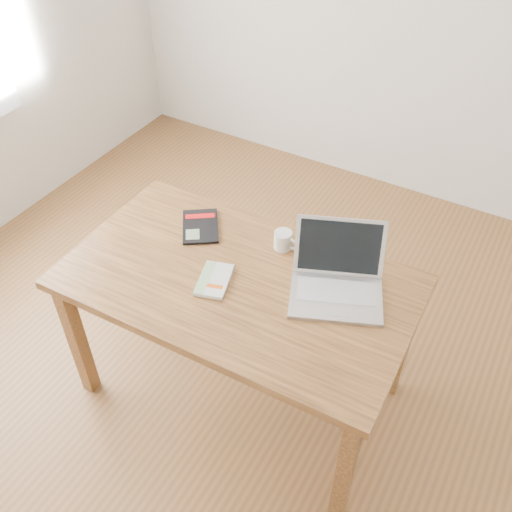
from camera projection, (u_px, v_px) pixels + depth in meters
The scene contains 6 objects.
room at pixel (219, 141), 1.94m from camera, with size 4.04×4.04×2.70m.
desk at pixel (238, 294), 2.37m from camera, with size 1.44×0.85×0.75m.
white_guidebook at pixel (214, 280), 2.29m from camera, with size 0.17×0.22×0.02m.
black_guidebook at pixel (200, 226), 2.54m from camera, with size 0.26×0.28×0.01m.
laptop at pixel (337, 279), 2.23m from camera, with size 0.46×0.46×0.24m.
coffee_mug at pixel (283, 240), 2.42m from camera, with size 0.11×0.08×0.08m.
Camera 1 is at (0.88, -1.41, 2.37)m, focal length 40.00 mm.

